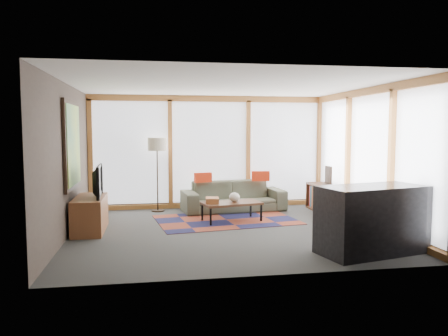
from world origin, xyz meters
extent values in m
plane|color=#2A2A28|center=(0.00, 0.00, 0.00)|extent=(5.50, 5.50, 0.00)
cube|color=#3C302B|center=(-2.75, 0.00, 1.30)|extent=(0.04, 5.00, 2.60)
cube|color=#3C302B|center=(0.00, -2.50, 1.30)|extent=(5.50, 0.04, 2.60)
cube|color=silver|center=(0.00, 0.00, 2.60)|extent=(5.50, 5.00, 0.04)
cube|color=white|center=(0.00, 2.47, 1.30)|extent=(5.30, 0.02, 2.35)
cube|color=white|center=(2.72, 0.00, 1.30)|extent=(0.02, 4.80, 2.35)
cube|color=black|center=(-2.71, 0.30, 1.55)|extent=(0.05, 1.35, 1.55)
cube|color=yellow|center=(-2.69, 0.30, 1.55)|extent=(0.02, 1.20, 1.40)
cube|color=maroon|center=(0.13, 0.90, 0.01)|extent=(2.94, 2.12, 0.01)
imported|color=#393E2E|center=(0.46, 1.88, 0.33)|extent=(2.36, 1.14, 0.66)
cube|color=red|center=(-0.23, 1.83, 0.77)|extent=(0.40, 0.21, 0.21)
cube|color=red|center=(1.08, 1.87, 0.78)|extent=(0.42, 0.19, 0.22)
cube|color=brown|center=(-0.18, 0.75, 0.43)|extent=(0.29, 0.35, 0.11)
ellipsoid|color=beige|center=(0.28, 0.82, 0.48)|extent=(0.22, 0.22, 0.19)
ellipsoid|color=black|center=(2.40, 0.30, 0.65)|extent=(0.21, 0.21, 0.10)
ellipsoid|color=black|center=(2.47, 0.57, 0.64)|extent=(0.19, 0.19, 0.08)
cube|color=black|center=(2.57, 1.56, 0.80)|extent=(0.05, 0.31, 0.40)
cube|color=brown|center=(-2.44, 0.35, 0.31)|extent=(0.51, 1.23, 0.62)
imported|color=black|center=(-2.37, 0.39, 0.90)|extent=(0.17, 0.99, 0.57)
cube|color=black|center=(1.85, -1.77, 0.50)|extent=(1.70, 1.08, 1.00)
camera|label=1|loc=(-1.34, -7.65, 1.81)|focal=35.00mm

